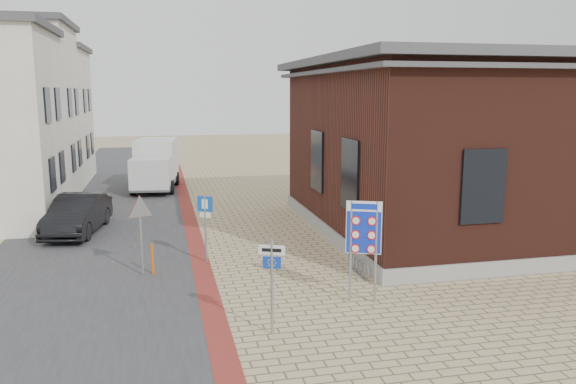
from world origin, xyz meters
name	(u,v)px	position (x,y,z in m)	size (l,w,h in m)	color
ground	(290,307)	(0.00, 0.00, 0.00)	(120.00, 120.00, 0.00)	tan
road_strip	(114,205)	(-5.50, 15.00, 0.01)	(7.00, 60.00, 0.02)	#38383A
curb_strip	(191,224)	(-2.00, 10.00, 0.01)	(0.60, 40.00, 0.02)	maroon
brick_building	(468,143)	(8.99, 7.00, 3.49)	(13.00, 13.00, 6.80)	gray
townhouse_mid	(1,111)	(-10.99, 18.00, 4.57)	(7.40, 6.40, 9.10)	white
townhouse_far	(28,114)	(-10.99, 24.00, 4.17)	(7.40, 6.40, 8.30)	white
bike_rack	(358,265)	(2.65, 2.20, 0.26)	(0.08, 1.80, 0.60)	slate
sedan	(78,214)	(-6.41, 9.46, 0.76)	(1.61, 4.61, 1.52)	black
box_truck	(155,164)	(-3.44, 19.11, 1.45)	(2.78, 5.60, 2.82)	slate
border_sign	(364,230)	(1.97, -0.01, 1.96)	(0.88, 0.40, 2.73)	gray
essen_sign	(272,273)	(-0.78, -1.50, 1.48)	(0.58, 0.27, 2.26)	gray
parking_sign	(205,217)	(-1.80, 4.42, 1.53)	(0.48, 0.24, 2.28)	gray
yield_sign	(140,216)	(-3.80, 3.50, 1.85)	(0.83, 0.35, 2.43)	gray
bollard	(153,259)	(-3.50, 3.53, 0.48)	(0.09, 0.09, 0.96)	#DE5C0B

